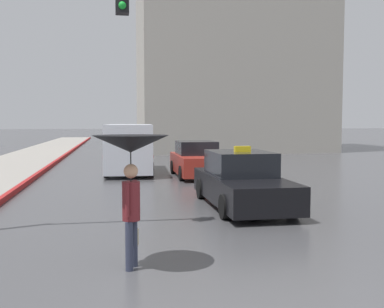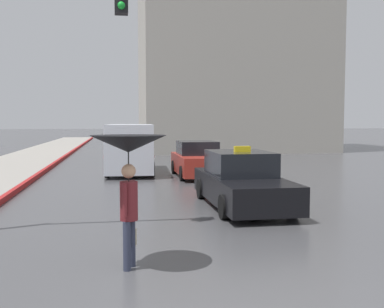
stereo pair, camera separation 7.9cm
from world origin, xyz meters
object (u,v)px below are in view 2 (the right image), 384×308
(taxi, at_px, (241,182))
(sedan_red, at_px, (198,160))
(ambulance_van, at_px, (130,146))
(pedestrian_with_umbrella, at_px, (128,157))
(traffic_light, at_px, (10,40))

(taxi, height_order, sedan_red, taxi)
(sedan_red, relative_size, ambulance_van, 0.73)
(taxi, bearing_deg, pedestrian_with_umbrella, 56.26)
(sedan_red, xyz_separation_m, pedestrian_with_umbrella, (-3.25, -11.70, 1.10))
(taxi, relative_size, pedestrian_with_umbrella, 2.26)
(taxi, distance_m, traffic_light, 6.76)
(traffic_light, bearing_deg, sedan_red, 58.43)
(sedan_red, distance_m, ambulance_van, 3.47)
(taxi, bearing_deg, sedan_red, -90.37)
(sedan_red, xyz_separation_m, ambulance_van, (-2.78, 2.00, 0.55))
(pedestrian_with_umbrella, bearing_deg, traffic_light, 62.50)
(ambulance_van, bearing_deg, traffic_light, 79.03)
(taxi, relative_size, traffic_light, 0.84)
(taxi, relative_size, sedan_red, 1.17)
(sedan_red, distance_m, pedestrian_with_umbrella, 12.20)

